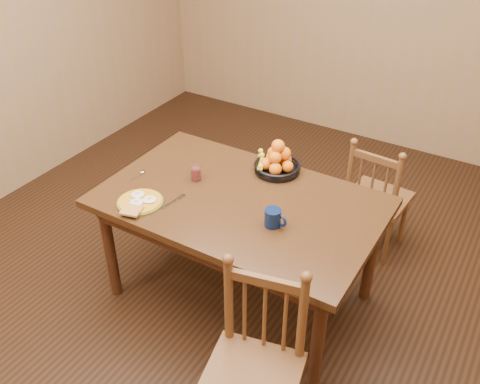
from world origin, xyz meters
The scene contains 10 objects.
room centered at (0.00, 0.00, 1.35)m, with size 4.52×5.02×2.72m.
dining_table centered at (0.00, 0.00, 0.67)m, with size 1.60×1.00×0.75m.
chair_far centered at (0.55, 0.90, 0.42)m, with size 0.42×0.40×0.87m.
chair_near centered at (0.54, -0.77, 0.46)m, with size 0.51×0.49×0.94m.
breakfast_plate centered at (-0.46, -0.33, 0.76)m, with size 0.26×0.30×0.04m.
fork centered at (-0.31, -0.21, 0.75)m, with size 0.04×0.18×0.00m.
spoon centered at (-0.67, -0.08, 0.75)m, with size 0.04×0.16×0.01m.
coffee_mug centered at (0.28, -0.12, 0.80)m, with size 0.13×0.09×0.10m.
juice_glass centered at (-0.34, 0.04, 0.79)m, with size 0.06×0.06×0.09m.
fruit_bowl centered at (0.03, 0.38, 0.82)m, with size 0.32×0.29×0.22m.
Camera 1 is at (1.30, -2.16, 2.49)m, focal length 40.00 mm.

